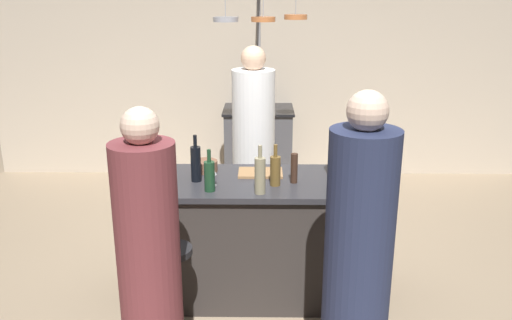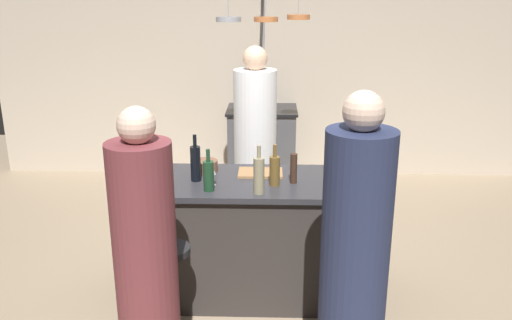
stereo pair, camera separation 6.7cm
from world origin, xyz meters
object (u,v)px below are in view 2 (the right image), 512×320
(guest_right, at_px, (354,263))
(wine_bottle_white, at_px, (259,175))
(cutting_board, at_px, (260,173))
(wine_bottle_green, at_px, (209,175))
(mixing_bowl_blue, at_px, (154,178))
(bar_stool_right, at_px, (346,294))
(wine_bottle_red, at_px, (333,158))
(stove_range, at_px, (262,146))
(mixing_bowl_wooden, at_px, (206,166))
(bar_stool_left, at_px, (171,291))
(wine_glass_near_right_guest, at_px, (211,171))
(wine_glass_by_chef, at_px, (338,167))
(wine_bottle_amber, at_px, (275,170))
(wine_bottle_dark, at_px, (196,163))
(guest_left, at_px, (146,264))
(chef, at_px, (255,154))
(pepper_mill, at_px, (294,168))

(guest_right, distance_m, wine_bottle_white, 0.94)
(cutting_board, relative_size, wine_bottle_green, 1.11)
(guest_right, bearing_deg, mixing_bowl_blue, 144.42)
(guest_right, distance_m, wine_bottle_green, 1.18)
(bar_stool_right, distance_m, wine_bottle_red, 0.99)
(stove_range, distance_m, mixing_bowl_wooden, 2.35)
(bar_stool_left, height_order, wine_glass_near_right_guest, wine_glass_near_right_guest)
(bar_stool_right, distance_m, wine_bottle_white, 0.93)
(wine_glass_by_chef, bearing_deg, bar_stool_left, -150.81)
(wine_bottle_amber, relative_size, wine_bottle_dark, 0.87)
(wine_bottle_dark, bearing_deg, bar_stool_right, -30.71)
(guest_left, bearing_deg, wine_bottle_amber, 50.91)
(chef, relative_size, bar_stool_left, 2.56)
(bar_stool_left, height_order, wine_bottle_red, wine_bottle_red)
(bar_stool_right, height_order, mixing_bowl_wooden, mixing_bowl_wooden)
(bar_stool_left, height_order, mixing_bowl_wooden, mixing_bowl_wooden)
(wine_bottle_white, distance_m, mixing_bowl_wooden, 0.61)
(cutting_board, distance_m, wine_glass_by_chef, 0.57)
(guest_right, height_order, wine_bottle_amber, guest_right)
(cutting_board, bearing_deg, stove_range, 90.80)
(guest_left, distance_m, mixing_bowl_wooden, 1.18)
(guest_left, bearing_deg, wine_glass_by_chef, 39.82)
(wine_bottle_green, relative_size, wine_glass_near_right_guest, 1.97)
(bar_stool_right, bearing_deg, chef, 111.56)
(bar_stool_right, relative_size, guest_right, 0.40)
(bar_stool_right, distance_m, wine_bottle_green, 1.16)
(wine_bottle_green, bearing_deg, wine_bottle_red, 21.59)
(guest_left, bearing_deg, guest_right, -1.74)
(wine_bottle_green, height_order, wine_glass_near_right_guest, wine_bottle_green)
(wine_bottle_red, xyz_separation_m, mixing_bowl_wooden, (-0.93, 0.06, -0.09))
(pepper_mill, xyz_separation_m, wine_bottle_red, (0.29, 0.17, 0.02))
(cutting_board, distance_m, pepper_mill, 0.31)
(wine_bottle_dark, distance_m, mixing_bowl_blue, 0.31)
(mixing_bowl_wooden, bearing_deg, pepper_mill, -20.30)
(cutting_board, bearing_deg, wine_bottle_green, -133.98)
(mixing_bowl_blue, bearing_deg, bar_stool_left, -69.99)
(wine_bottle_dark, height_order, mixing_bowl_blue, wine_bottle_dark)
(wine_bottle_white, height_order, wine_bottle_amber, wine_bottle_white)
(bar_stool_right, height_order, wine_bottle_white, wine_bottle_white)
(wine_glass_near_right_guest, bearing_deg, pepper_mill, 7.20)
(bar_stool_left, bearing_deg, guest_left, -99.45)
(stove_range, height_order, cutting_board, cutting_board)
(wine_bottle_amber, bearing_deg, stove_range, 93.01)
(cutting_board, bearing_deg, wine_bottle_amber, -66.46)
(wine_bottle_amber, bearing_deg, wine_bottle_white, -123.68)
(mixing_bowl_blue, bearing_deg, wine_bottle_white, -11.92)
(bar_stool_right, relative_size, wine_glass_by_chef, 4.66)
(wine_glass_by_chef, height_order, wine_glass_near_right_guest, same)
(bar_stool_left, xyz_separation_m, wine_glass_by_chef, (1.08, 0.61, 0.63))
(stove_range, xyz_separation_m, wine_bottle_dark, (-0.42, -2.48, 0.58))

